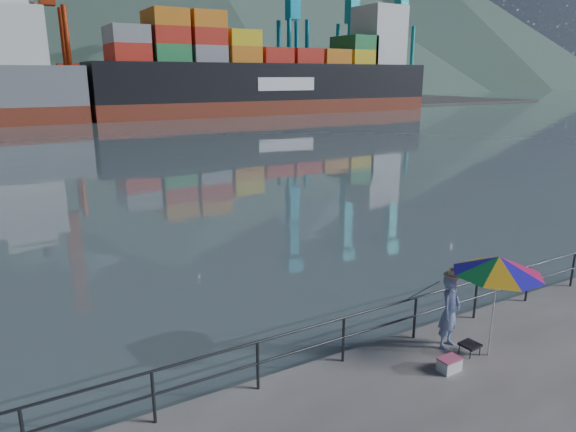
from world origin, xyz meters
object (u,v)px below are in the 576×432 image
object	(u,v)px
cooler_bag	(449,365)
container_ship	(281,75)
beach_umbrella	(498,265)
fisherman	(450,312)

from	to	relation	value
cooler_bag	container_ship	distance (m)	78.37
beach_umbrella	cooler_bag	distance (m)	2.28
fisherman	container_ship	distance (m)	77.35
fisherman	cooler_bag	bearing A→B (deg)	-152.78
beach_umbrella	cooler_bag	size ratio (longest dim) A/B	5.46
container_ship	cooler_bag	bearing A→B (deg)	-116.61
cooler_bag	container_ship	xyz separation A→B (m)	(35.01, 69.88, 5.73)
fisherman	beach_umbrella	bearing A→B (deg)	-74.65
fisherman	beach_umbrella	world-z (taller)	beach_umbrella
fisherman	container_ship	xyz separation A→B (m)	(34.30, 69.15, 5.02)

